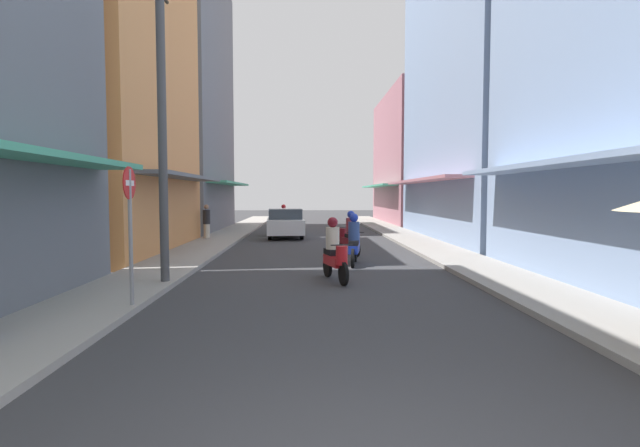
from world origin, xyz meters
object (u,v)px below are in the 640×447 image
motorbike_red (335,253)px  street_sign_no_entry (130,218)px  motorbike_maroon (349,235)px  motorbike_green (285,219)px  utility_pole (162,125)px  pedestrian_far (207,223)px  motorbike_blue (354,242)px  parked_car (285,223)px

motorbike_red → street_sign_no_entry: street_sign_no_entry is taller
motorbike_maroon → motorbike_green: (-2.76, 11.08, 0.00)m
motorbike_red → utility_pole: 5.06m
motorbike_maroon → pedestrian_far: size_ratio=1.03×
motorbike_maroon → motorbike_blue: same height
motorbike_green → motorbike_red: bearing=-83.1°
pedestrian_far → utility_pole: utility_pole is taller
utility_pole → street_sign_no_entry: bearing=-87.6°
parked_car → utility_pole: bearing=-100.1°
parked_car → street_sign_no_entry: street_sign_no_entry is taller
parked_car → street_sign_no_entry: 15.27m
parked_car → utility_pole: (-2.25, -12.67, 3.00)m
street_sign_no_entry → motorbike_green: bearing=84.2°
motorbike_red → street_sign_no_entry: bearing=-142.6°
pedestrian_far → street_sign_no_entry: 13.63m
motorbike_green → street_sign_no_entry: street_sign_no_entry is taller
motorbike_maroon → motorbike_green: same height
motorbike_green → street_sign_no_entry: (-1.94, -19.12, 1.01)m
street_sign_no_entry → parked_car: bearing=81.9°
parked_car → utility_pole: size_ratio=0.57×
motorbike_green → motorbike_maroon: bearing=-76.0°
utility_pole → motorbike_blue: bearing=34.6°
motorbike_blue → parked_car: 9.72m
motorbike_green → pedestrian_far: (-3.37, -5.60, 0.14)m
motorbike_maroon → utility_pole: (-4.80, -5.64, 3.03)m
motorbike_maroon → utility_pole: 8.00m
utility_pole → street_sign_no_entry: utility_pole is taller
motorbike_green → pedestrian_far: bearing=-121.0°
motorbike_green → utility_pole: 17.11m
motorbike_green → parked_car: 4.04m
motorbike_green → parked_car: (0.20, -4.04, 0.04)m
motorbike_blue → parked_car: (-2.51, 9.39, 0.04)m
motorbike_green → utility_pole: (-2.04, -16.71, 3.03)m
motorbike_maroon → street_sign_no_entry: bearing=-120.3°
motorbike_blue → pedestrian_far: bearing=127.8°
motorbike_blue → parked_car: size_ratio=0.43×
motorbike_red → utility_pole: size_ratio=0.24×
motorbike_red → pedestrian_far: size_ratio=1.05×
utility_pole → street_sign_no_entry: 3.15m
motorbike_red → utility_pole: bearing=-171.8°
motorbike_maroon → pedestrian_far: pedestrian_far is taller
utility_pole → street_sign_no_entry: size_ratio=2.76×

